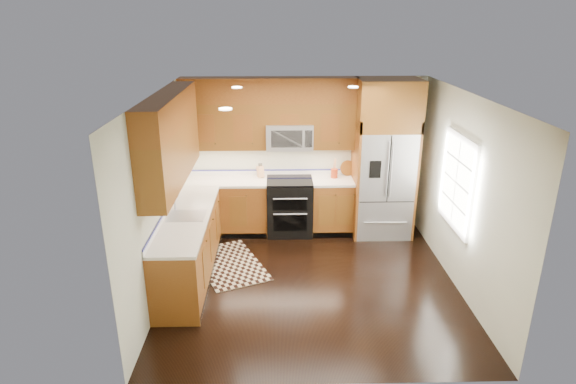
{
  "coord_description": "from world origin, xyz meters",
  "views": [
    {
      "loc": [
        -0.46,
        -5.89,
        3.53
      ],
      "look_at": [
        -0.3,
        0.6,
        1.13
      ],
      "focal_mm": 30.0,
      "sensor_mm": 36.0,
      "label": 1
    }
  ],
  "objects_px": {
    "range": "(290,207)",
    "rug": "(230,264)",
    "knife_block": "(260,171)",
    "utensil_crock": "(334,171)",
    "refrigerator": "(384,159)"
  },
  "relations": [
    {
      "from": "refrigerator",
      "to": "rug",
      "type": "height_order",
      "value": "refrigerator"
    },
    {
      "from": "range",
      "to": "knife_block",
      "type": "bearing_deg",
      "value": 159.58
    },
    {
      "from": "utensil_crock",
      "to": "range",
      "type": "bearing_deg",
      "value": -170.88
    },
    {
      "from": "rug",
      "to": "knife_block",
      "type": "relative_size",
      "value": 5.73
    },
    {
      "from": "refrigerator",
      "to": "knife_block",
      "type": "relative_size",
      "value": 10.65
    },
    {
      "from": "range",
      "to": "rug",
      "type": "bearing_deg",
      "value": -129.45
    },
    {
      "from": "range",
      "to": "knife_block",
      "type": "height_order",
      "value": "knife_block"
    },
    {
      "from": "range",
      "to": "rug",
      "type": "xyz_separation_m",
      "value": [
        -0.93,
        -1.13,
        -0.46
      ]
    },
    {
      "from": "refrigerator",
      "to": "rug",
      "type": "xyz_separation_m",
      "value": [
        -2.48,
        -1.09,
        -1.3
      ]
    },
    {
      "from": "utensil_crock",
      "to": "rug",
      "type": "bearing_deg",
      "value": -143.4
    },
    {
      "from": "knife_block",
      "to": "rug",
      "type": "bearing_deg",
      "value": -108.54
    },
    {
      "from": "refrigerator",
      "to": "utensil_crock",
      "type": "distance_m",
      "value": 0.85
    },
    {
      "from": "range",
      "to": "knife_block",
      "type": "distance_m",
      "value": 0.77
    },
    {
      "from": "refrigerator",
      "to": "utensil_crock",
      "type": "bearing_deg",
      "value": 168.69
    },
    {
      "from": "refrigerator",
      "to": "knife_block",
      "type": "height_order",
      "value": "refrigerator"
    }
  ]
}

